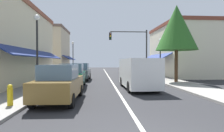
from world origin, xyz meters
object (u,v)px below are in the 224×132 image
parked_car_nearest_left (60,83)px  street_lamp_left_far (73,52)px  street_lamp_left_near (37,40)px  street_lamp_right_mid (160,52)px  parked_car_third_left (81,72)px  fire_hydrant (10,95)px  parked_car_second_left (72,76)px  tree_right_near (176,28)px  van_in_lane (138,73)px  traffic_signal_mast_arm (134,45)px

parked_car_nearest_left → street_lamp_left_far: bearing=97.8°
street_lamp_left_near → street_lamp_right_mid: (10.24, 7.05, -0.30)m
parked_car_third_left → fire_hydrant: (-1.75, -11.42, -0.33)m
parked_car_second_left → tree_right_near: (8.79, 2.04, 4.02)m
parked_car_nearest_left → tree_right_near: bearing=40.2°
van_in_lane → traffic_signal_mast_arm: size_ratio=0.88×
van_in_lane → fire_hydrant: size_ratio=6.01×
parked_car_second_left → street_lamp_right_mid: (8.36, 5.06, 2.08)m
street_lamp_left_near → fire_hydrant: 4.90m
parked_car_third_left → parked_car_nearest_left: bearing=-88.6°
traffic_signal_mast_arm → street_lamp_right_mid: bearing=-63.9°
tree_right_near → fire_hydrant: tree_right_near is taller
tree_right_near → street_lamp_right_mid: bearing=98.0°
parked_car_nearest_left → van_in_lane: van_in_lane is taller
parked_car_nearest_left → street_lamp_left_far: (-2.07, 19.32, 2.45)m
parked_car_nearest_left → fire_hydrant: 2.14m
parked_car_third_left → van_in_lane: size_ratio=0.79×
parked_car_second_left → fire_hydrant: parked_car_second_left is taller
parked_car_second_left → traffic_signal_mast_arm: size_ratio=0.70×
parked_car_nearest_left → traffic_signal_mast_arm: bearing=67.6°
traffic_signal_mast_arm → fire_hydrant: size_ratio=6.81×
fire_hydrant → street_lamp_left_near: bearing=93.4°
parked_car_third_left → traffic_signal_mast_arm: (6.25, 3.80, 3.14)m
van_in_lane → street_lamp_left_near: 6.97m
van_in_lane → street_lamp_left_far: (-6.66, 15.51, 2.18)m
parked_car_nearest_left → parked_car_second_left: (-0.10, 4.87, 0.00)m
van_in_lane → tree_right_near: size_ratio=0.76×
tree_right_near → fire_hydrant: size_ratio=7.94×
van_in_lane → street_lamp_right_mid: street_lamp_right_mid is taller
traffic_signal_mast_arm → parked_car_third_left: bearing=-148.7°
parked_car_nearest_left → street_lamp_right_mid: bearing=51.9°
traffic_signal_mast_arm → street_lamp_right_mid: (2.00, -4.09, -1.07)m
traffic_signal_mast_arm → tree_right_near: 7.57m
parked_car_nearest_left → street_lamp_left_near: bearing=126.2°
traffic_signal_mast_arm → street_lamp_left_near: traffic_signal_mast_arm is taller
parked_car_nearest_left → parked_car_second_left: 4.87m
traffic_signal_mast_arm → fire_hydrant: traffic_signal_mast_arm is taller
traffic_signal_mast_arm → street_lamp_left_far: traffic_signal_mast_arm is taller
traffic_signal_mast_arm → fire_hydrant: bearing=-117.7°
van_in_lane → traffic_signal_mast_arm: bearing=79.3°
parked_car_second_left → tree_right_near: 9.88m
tree_right_near → traffic_signal_mast_arm: bearing=108.8°
van_in_lane → tree_right_near: tree_right_near is taller
tree_right_near → fire_hydrant: (-10.43, -8.11, -4.35)m
parked_car_third_left → street_lamp_left_near: size_ratio=0.86×
parked_car_third_left → street_lamp_left_far: (-2.08, 9.10, 2.45)m
street_lamp_right_mid → fire_hydrant: street_lamp_right_mid is taller
street_lamp_left_near → fire_hydrant: (0.24, -4.08, -2.70)m
parked_car_third_left → fire_hydrant: 11.56m
street_lamp_left_near → street_lamp_right_mid: size_ratio=1.12×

